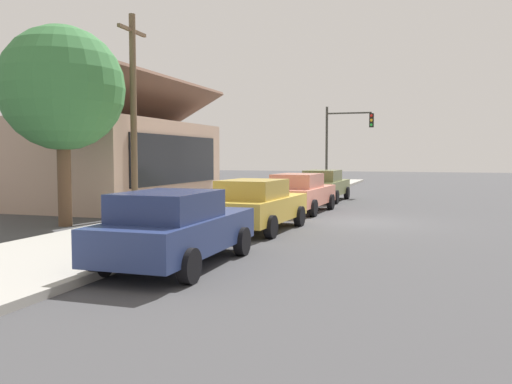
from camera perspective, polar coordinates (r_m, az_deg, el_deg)
name	(u,v)px	position (r m, az deg, el deg)	size (l,w,h in m)	color
ground_plane	(360,222)	(18.67, 11.16, -3.24)	(120.00, 120.00, 0.00)	#424244
sidewalk_curb	(212,214)	(20.15, -4.85, -2.43)	(60.00, 4.20, 0.16)	#A3A099
car_navy	(176,228)	(11.12, -8.67, -3.83)	(4.65, 2.09, 1.59)	navy
car_mustard	(257,204)	(16.18, 0.10, -1.36)	(4.58, 2.23, 1.59)	gold
car_coral	(300,192)	(21.54, 4.79, -0.05)	(4.81, 2.22, 1.59)	#EA8C75
car_olive	(324,185)	(27.09, 7.41, 0.75)	(4.90, 2.05, 1.59)	olive
storefront_building	(114,161)	(25.90, -15.11, 3.31)	(10.68, 6.96, 5.78)	tan
shade_tree	(62,89)	(18.46, -20.28, 10.41)	(4.02, 4.02, 6.50)	brown
traffic_light_main	(345,136)	(31.37, 9.58, 6.05)	(0.37, 2.79, 5.20)	#383833
utility_pole_wooden	(134,112)	(20.22, -13.14, 8.43)	(1.80, 0.24, 7.50)	brown
fire_hydrant_red	(254,202)	(20.51, -0.18, -1.13)	(0.22, 0.22, 0.71)	red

